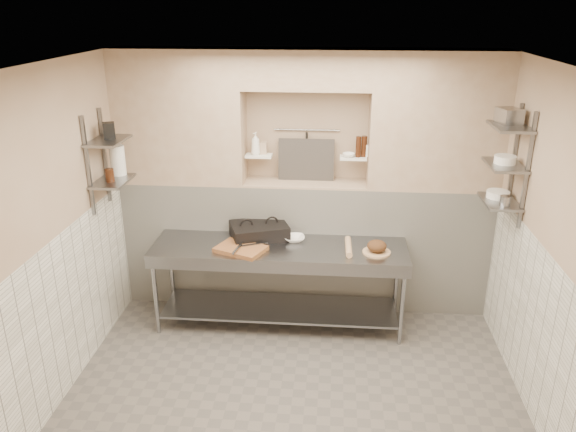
# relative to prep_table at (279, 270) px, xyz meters

# --- Properties ---
(floor) EXTENTS (4.00, 3.90, 0.10)m
(floor) POSITION_rel_prep_table_xyz_m (0.23, -1.18, -0.69)
(floor) COLOR #5B5551
(floor) RESTS_ON ground
(ceiling) EXTENTS (4.00, 3.90, 0.10)m
(ceiling) POSITION_rel_prep_table_xyz_m (0.23, -1.18, 2.21)
(ceiling) COLOR silver
(ceiling) RESTS_ON ground
(wall_left) EXTENTS (0.10, 3.90, 2.80)m
(wall_left) POSITION_rel_prep_table_xyz_m (-1.82, -1.18, 0.76)
(wall_left) COLOR tan
(wall_left) RESTS_ON ground
(wall_right) EXTENTS (0.10, 3.90, 2.80)m
(wall_right) POSITION_rel_prep_table_xyz_m (2.28, -1.18, 0.76)
(wall_right) COLOR tan
(wall_right) RESTS_ON ground
(wall_back) EXTENTS (4.00, 0.10, 2.80)m
(wall_back) POSITION_rel_prep_table_xyz_m (0.23, 0.82, 0.76)
(wall_back) COLOR tan
(wall_back) RESTS_ON ground
(backwall_lower) EXTENTS (4.00, 0.40, 1.40)m
(backwall_lower) POSITION_rel_prep_table_xyz_m (0.23, 0.57, 0.06)
(backwall_lower) COLOR white
(backwall_lower) RESTS_ON floor
(alcove_sill) EXTENTS (1.30, 0.40, 0.02)m
(alcove_sill) POSITION_rel_prep_table_xyz_m (0.23, 0.57, 0.77)
(alcove_sill) COLOR tan
(alcove_sill) RESTS_ON backwall_lower
(backwall_pillar_left) EXTENTS (1.35, 0.40, 1.40)m
(backwall_pillar_left) POSITION_rel_prep_table_xyz_m (-1.09, 0.57, 1.46)
(backwall_pillar_left) COLOR tan
(backwall_pillar_left) RESTS_ON backwall_lower
(backwall_pillar_right) EXTENTS (1.35, 0.40, 1.40)m
(backwall_pillar_right) POSITION_rel_prep_table_xyz_m (1.56, 0.57, 1.46)
(backwall_pillar_right) COLOR tan
(backwall_pillar_right) RESTS_ON backwall_lower
(backwall_header) EXTENTS (1.30, 0.40, 0.40)m
(backwall_header) POSITION_rel_prep_table_xyz_m (0.23, 0.57, 1.96)
(backwall_header) COLOR tan
(backwall_header) RESTS_ON backwall_lower
(wainscot_left) EXTENTS (0.02, 3.90, 1.40)m
(wainscot_left) POSITION_rel_prep_table_xyz_m (-1.76, -1.18, 0.06)
(wainscot_left) COLOR white
(wainscot_left) RESTS_ON floor
(wainscot_right) EXTENTS (0.02, 3.90, 1.40)m
(wainscot_right) POSITION_rel_prep_table_xyz_m (2.22, -1.18, 0.06)
(wainscot_right) COLOR white
(wainscot_right) RESTS_ON floor
(alcove_shelf_left) EXTENTS (0.28, 0.16, 0.02)m
(alcove_shelf_left) POSITION_rel_prep_table_xyz_m (-0.27, 0.57, 1.06)
(alcove_shelf_left) COLOR white
(alcove_shelf_left) RESTS_ON backwall_lower
(alcove_shelf_right) EXTENTS (0.28, 0.16, 0.02)m
(alcove_shelf_right) POSITION_rel_prep_table_xyz_m (0.73, 0.57, 1.06)
(alcove_shelf_right) COLOR white
(alcove_shelf_right) RESTS_ON backwall_lower
(utensil_rail) EXTENTS (0.70, 0.02, 0.02)m
(utensil_rail) POSITION_rel_prep_table_xyz_m (0.23, 0.74, 1.31)
(utensil_rail) COLOR gray
(utensil_rail) RESTS_ON wall_back
(hanging_steel) EXTENTS (0.02, 0.02, 0.30)m
(hanging_steel) POSITION_rel_prep_table_xyz_m (0.23, 0.72, 1.14)
(hanging_steel) COLOR black
(hanging_steel) RESTS_ON utensil_rail
(splash_panel) EXTENTS (0.60, 0.08, 0.45)m
(splash_panel) POSITION_rel_prep_table_xyz_m (0.23, 0.67, 1.00)
(splash_panel) COLOR #383330
(splash_panel) RESTS_ON alcove_sill
(shelf_rail_left_a) EXTENTS (0.03, 0.03, 0.95)m
(shelf_rail_left_a) POSITION_rel_prep_table_xyz_m (-1.74, 0.07, 1.16)
(shelf_rail_left_a) COLOR slate
(shelf_rail_left_a) RESTS_ON wall_left
(shelf_rail_left_b) EXTENTS (0.03, 0.03, 0.95)m
(shelf_rail_left_b) POSITION_rel_prep_table_xyz_m (-1.74, -0.33, 1.16)
(shelf_rail_left_b) COLOR slate
(shelf_rail_left_b) RESTS_ON wall_left
(wall_shelf_left_lower) EXTENTS (0.30, 0.50, 0.02)m
(wall_shelf_left_lower) POSITION_rel_prep_table_xyz_m (-1.61, -0.13, 0.96)
(wall_shelf_left_lower) COLOR slate
(wall_shelf_left_lower) RESTS_ON wall_left
(wall_shelf_left_upper) EXTENTS (0.30, 0.50, 0.03)m
(wall_shelf_left_upper) POSITION_rel_prep_table_xyz_m (-1.61, -0.13, 1.36)
(wall_shelf_left_upper) COLOR slate
(wall_shelf_left_upper) RESTS_ON wall_left
(shelf_rail_right_a) EXTENTS (0.03, 0.03, 1.05)m
(shelf_rail_right_a) POSITION_rel_prep_table_xyz_m (2.21, 0.07, 1.21)
(shelf_rail_right_a) COLOR slate
(shelf_rail_right_a) RESTS_ON wall_right
(shelf_rail_right_b) EXTENTS (0.03, 0.03, 1.05)m
(shelf_rail_right_b) POSITION_rel_prep_table_xyz_m (2.21, -0.33, 1.21)
(shelf_rail_right_b) COLOR slate
(shelf_rail_right_b) RESTS_ON wall_right
(wall_shelf_right_lower) EXTENTS (0.30, 0.50, 0.02)m
(wall_shelf_right_lower) POSITION_rel_prep_table_xyz_m (2.07, -0.13, 0.86)
(wall_shelf_right_lower) COLOR slate
(wall_shelf_right_lower) RESTS_ON wall_right
(wall_shelf_right_mid) EXTENTS (0.30, 0.50, 0.02)m
(wall_shelf_right_mid) POSITION_rel_prep_table_xyz_m (2.07, -0.13, 1.21)
(wall_shelf_right_mid) COLOR slate
(wall_shelf_right_mid) RESTS_ON wall_right
(wall_shelf_right_upper) EXTENTS (0.30, 0.50, 0.03)m
(wall_shelf_right_upper) POSITION_rel_prep_table_xyz_m (2.07, -0.13, 1.56)
(wall_shelf_right_upper) COLOR slate
(wall_shelf_right_upper) RESTS_ON wall_right
(prep_table) EXTENTS (2.60, 0.70, 0.90)m
(prep_table) POSITION_rel_prep_table_xyz_m (0.00, 0.00, 0.00)
(prep_table) COLOR gray
(prep_table) RESTS_ON floor
(panini_press) EXTENTS (0.68, 0.59, 0.16)m
(panini_press) POSITION_rel_prep_table_xyz_m (-0.23, 0.22, 0.34)
(panini_press) COLOR black
(panini_press) RESTS_ON prep_table
(cutting_board) EXTENTS (0.56, 0.49, 0.04)m
(cutting_board) POSITION_rel_prep_table_xyz_m (-0.37, -0.13, 0.28)
(cutting_board) COLOR brown
(cutting_board) RESTS_ON prep_table
(knife_blade) EXTENTS (0.27, 0.14, 0.01)m
(knife_blade) POSITION_rel_prep_table_xyz_m (-0.24, -0.06, 0.31)
(knife_blade) COLOR gray
(knife_blade) RESTS_ON cutting_board
(tongs) EXTENTS (0.08, 0.28, 0.03)m
(tongs) POSITION_rel_prep_table_xyz_m (-0.39, -0.18, 0.32)
(tongs) COLOR gray
(tongs) RESTS_ON cutting_board
(mixing_bowl) EXTENTS (0.24, 0.24, 0.05)m
(mixing_bowl) POSITION_rel_prep_table_xyz_m (0.14, 0.17, 0.28)
(mixing_bowl) COLOR white
(mixing_bowl) RESTS_ON prep_table
(rolling_pin) EXTENTS (0.07, 0.42, 0.06)m
(rolling_pin) POSITION_rel_prep_table_xyz_m (0.70, -0.01, 0.29)
(rolling_pin) COLOR tan
(rolling_pin) RESTS_ON prep_table
(bread_board) EXTENTS (0.28, 0.28, 0.02)m
(bread_board) POSITION_rel_prep_table_xyz_m (0.98, -0.06, 0.27)
(bread_board) COLOR tan
(bread_board) RESTS_ON prep_table
(bread_loaf) EXTENTS (0.19, 0.19, 0.12)m
(bread_loaf) POSITION_rel_prep_table_xyz_m (0.98, -0.06, 0.33)
(bread_loaf) COLOR #4C2D19
(bread_loaf) RESTS_ON bread_board
(bottle_soap) EXTENTS (0.12, 0.12, 0.24)m
(bottle_soap) POSITION_rel_prep_table_xyz_m (-0.30, 0.55, 1.19)
(bottle_soap) COLOR white
(bottle_soap) RESTS_ON alcove_shelf_left
(jar_alcove) EXTENTS (0.08, 0.08, 0.13)m
(jar_alcove) POSITION_rel_prep_table_xyz_m (-0.23, 0.61, 1.13)
(jar_alcove) COLOR tan
(jar_alcove) RESTS_ON alcove_shelf_left
(bowl_alcove) EXTENTS (0.14, 0.14, 0.04)m
(bowl_alcove) POSITION_rel_prep_table_xyz_m (0.68, 0.55, 1.09)
(bowl_alcove) COLOR white
(bowl_alcove) RESTS_ON alcove_shelf_right
(condiment_a) EXTENTS (0.06, 0.06, 0.22)m
(condiment_a) POSITION_rel_prep_table_xyz_m (0.84, 0.58, 1.18)
(condiment_a) COLOR black
(condiment_a) RESTS_ON alcove_shelf_right
(condiment_b) EXTENTS (0.05, 0.05, 0.22)m
(condiment_b) POSITION_rel_prep_table_xyz_m (0.78, 0.56, 1.18)
(condiment_b) COLOR black
(condiment_b) RESTS_ON alcove_shelf_right
(condiment_c) EXTENTS (0.07, 0.07, 0.13)m
(condiment_c) POSITION_rel_prep_table_xyz_m (0.87, 0.59, 1.13)
(condiment_c) COLOR white
(condiment_c) RESTS_ON alcove_shelf_right
(jug_left) EXTENTS (0.15, 0.15, 0.30)m
(jug_left) POSITION_rel_prep_table_xyz_m (-1.61, 0.05, 1.12)
(jug_left) COLOR white
(jug_left) RESTS_ON wall_shelf_left_lower
(jar_left) EXTENTS (0.08, 0.08, 0.13)m
(jar_left) POSITION_rel_prep_table_xyz_m (-1.61, -0.19, 1.03)
(jar_left) COLOR black
(jar_left) RESTS_ON wall_shelf_left_lower
(box_left_upper) EXTENTS (0.14, 0.14, 0.15)m
(box_left_upper) POSITION_rel_prep_table_xyz_m (-1.61, -0.08, 1.45)
(box_left_upper) COLOR black
(box_left_upper) RESTS_ON wall_shelf_left_upper
(bowl_right) EXTENTS (0.21, 0.21, 0.06)m
(bowl_right) POSITION_rel_prep_table_xyz_m (2.07, -0.06, 0.90)
(bowl_right) COLOR white
(bowl_right) RESTS_ON wall_shelf_right_lower
(canister_right) EXTENTS (0.10, 0.10, 0.10)m
(canister_right) POSITION_rel_prep_table_xyz_m (2.07, -0.29, 0.92)
(canister_right) COLOR gray
(canister_right) RESTS_ON wall_shelf_right_lower
(bowl_right_mid) EXTENTS (0.19, 0.19, 0.07)m
(bowl_right_mid) POSITION_rel_prep_table_xyz_m (2.07, -0.12, 1.26)
(bowl_right_mid) COLOR white
(bowl_right_mid) RESTS_ON wall_shelf_right_mid
(basket_right) EXTENTS (0.22, 0.25, 0.14)m
(basket_right) POSITION_rel_prep_table_xyz_m (2.07, -0.06, 1.64)
(basket_right) COLOR gray
(basket_right) RESTS_ON wall_shelf_right_upper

